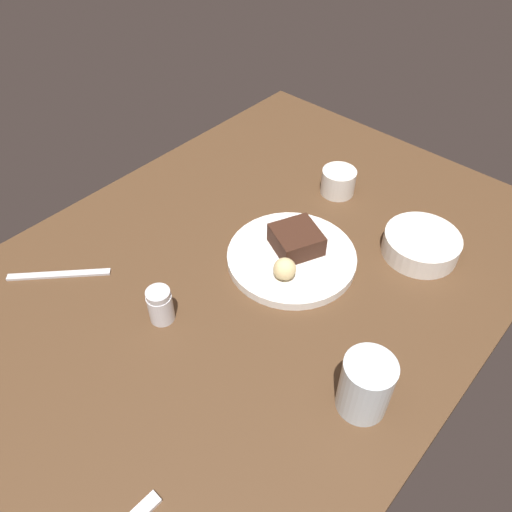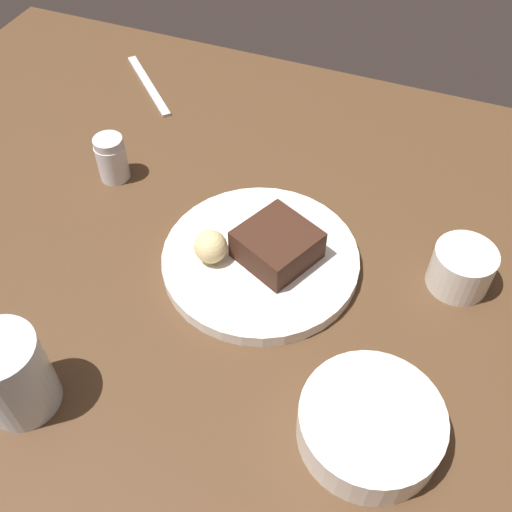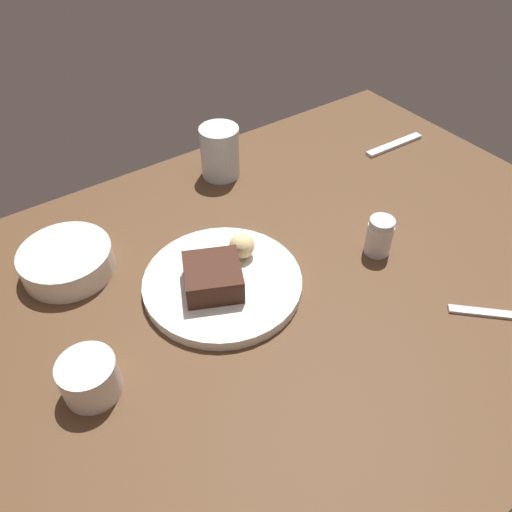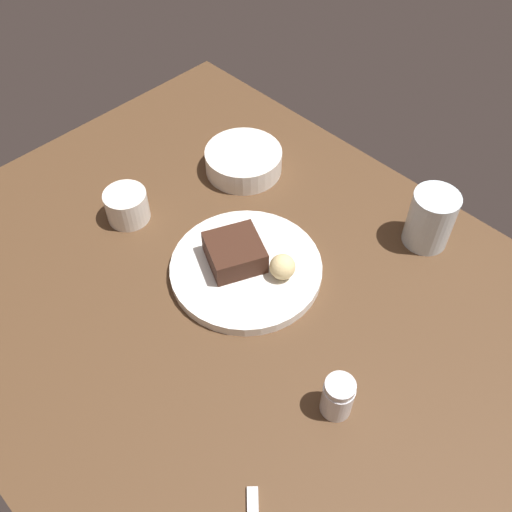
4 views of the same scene
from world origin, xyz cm
name	(u,v)px [view 1 (image 1 of 4)]	position (x,y,z in cm)	size (l,w,h in cm)	color
dining_table	(248,277)	(0.00, 0.00, 1.50)	(120.00, 84.00, 3.00)	#4C331E
dessert_plate	(292,257)	(7.81, -4.33, 3.89)	(24.78, 24.78, 1.79)	white
chocolate_cake_slice	(296,240)	(9.74, -3.74, 6.87)	(8.46, 8.53, 4.16)	#381E14
bread_roll	(285,269)	(2.31, -7.03, 6.86)	(4.15, 4.15, 4.15)	#DBC184
salt_shaker	(160,305)	(-17.89, 3.53, 6.34)	(4.34, 4.34, 6.78)	silver
water_glass	(366,385)	(-8.63, -31.08, 8.13)	(7.68, 7.68, 10.25)	silver
side_bowl	(421,245)	(26.23, -21.55, 5.21)	(14.57, 14.57, 4.41)	white
coffee_cup	(338,182)	(31.46, 1.73, 5.82)	(7.49, 7.49, 5.63)	silver
butter_knife	(59,275)	(-24.40, 25.64, 3.25)	(19.00, 1.40, 0.50)	silver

